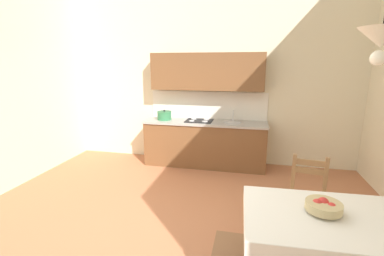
# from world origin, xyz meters

# --- Properties ---
(ground_plane) EXTENTS (6.38, 6.21, 0.10)m
(ground_plane) POSITION_xyz_m (0.00, 0.00, -0.05)
(ground_plane) COLOR #B7704C
(wall_back) EXTENTS (6.38, 0.12, 4.19)m
(wall_back) POSITION_xyz_m (0.00, 2.86, 2.09)
(wall_back) COLOR beige
(wall_back) RESTS_ON ground_plane
(kitchen_cabinetry) EXTENTS (2.39, 0.63, 2.20)m
(kitchen_cabinetry) POSITION_xyz_m (-0.01, 2.53, 0.86)
(kitchen_cabinetry) COLOR brown
(kitchen_cabinetry) RESTS_ON ground_plane
(dining_table) EXTENTS (1.49, 1.00, 0.75)m
(dining_table) POSITION_xyz_m (1.58, -0.38, 0.63)
(dining_table) COLOR brown
(dining_table) RESTS_ON ground_plane
(dining_chair_kitchen_side) EXTENTS (0.47, 0.47, 0.93)m
(dining_chair_kitchen_side) POSITION_xyz_m (1.58, 0.53, 0.44)
(dining_chair_kitchen_side) COLOR #D1BC89
(dining_chair_kitchen_side) RESTS_ON ground_plane
(fruit_bowl) EXTENTS (0.30, 0.30, 0.12)m
(fruit_bowl) POSITION_xyz_m (1.51, -0.33, 0.81)
(fruit_bowl) COLOR tan
(fruit_bowl) RESTS_ON dining_table
(pendant_lamp) EXTENTS (0.32, 0.32, 0.80)m
(pendant_lamp) POSITION_xyz_m (1.72, -0.42, 2.17)
(pendant_lamp) COLOR black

